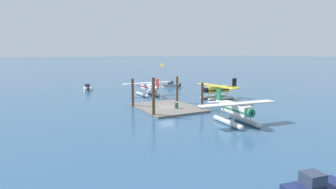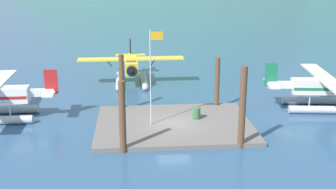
% 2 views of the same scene
% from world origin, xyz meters
% --- Properties ---
extents(ground_plane, '(1200.00, 1200.00, 0.00)m').
position_xyz_m(ground_plane, '(0.00, 0.00, 0.00)').
color(ground_plane, '#2D5175').
extents(dock_platform, '(11.38, 8.75, 0.30)m').
position_xyz_m(dock_platform, '(0.00, 0.00, 0.15)').
color(dock_platform, '#66605B').
rests_on(dock_platform, ground).
extents(piling_near_left, '(0.43, 0.43, 4.69)m').
position_xyz_m(piling_near_left, '(-3.66, -4.32, 2.34)').
color(piling_near_left, brown).
rests_on(piling_near_left, ground).
extents(piling_near_right, '(0.43, 0.43, 5.44)m').
position_xyz_m(piling_near_right, '(3.99, -4.21, 2.72)').
color(piling_near_right, brown).
rests_on(piling_near_right, ground).
extents(piling_far_left, '(0.41, 0.41, 4.66)m').
position_xyz_m(piling_far_left, '(-3.84, 4.09, 2.33)').
color(piling_far_left, brown).
rests_on(piling_far_left, ground).
extents(piling_far_right, '(0.38, 0.38, 4.32)m').
position_xyz_m(piling_far_right, '(3.95, 3.97, 2.16)').
color(piling_far_right, brown).
rests_on(piling_far_right, ground).
extents(flagpole, '(0.95, 0.10, 6.94)m').
position_xyz_m(flagpole, '(-1.59, -0.20, 4.55)').
color(flagpole, silver).
rests_on(flagpole, dock_platform).
extents(fuel_drum, '(0.62, 0.62, 0.88)m').
position_xyz_m(fuel_drum, '(1.79, 0.72, 0.74)').
color(fuel_drum, '#33663D').
rests_on(fuel_drum, dock_platform).
extents(mooring_buoy, '(0.83, 0.83, 0.83)m').
position_xyz_m(mooring_buoy, '(-15.61, 5.52, 0.42)').
color(mooring_buoy, orange).
rests_on(mooring_buoy, ground).
extents(seaplane_cream_stbd_fwd, '(7.95, 10.49, 3.84)m').
position_xyz_m(seaplane_cream_stbd_fwd, '(12.48, 3.12, 1.58)').
color(seaplane_cream_stbd_fwd, '#B7BABF').
rests_on(seaplane_cream_stbd_fwd, ground).
extents(seaplane_yellow_bow_left, '(10.42, 7.98, 3.84)m').
position_xyz_m(seaplane_yellow_bow_left, '(-3.08, 12.49, 1.58)').
color(seaplane_yellow_bow_left, '#B7BABF').
rests_on(seaplane_yellow_bow_left, ground).
extents(seaplane_white_port_fwd, '(7.98, 10.42, 3.84)m').
position_xyz_m(seaplane_white_port_fwd, '(-13.40, 2.77, 1.58)').
color(seaplane_white_port_fwd, '#B7BABF').
rests_on(seaplane_white_port_fwd, ground).
extents(boat_navy_open_se, '(2.19, 4.86, 1.50)m').
position_xyz_m(boat_navy_open_se, '(28.00, -4.60, 0.49)').
color(boat_navy_open_se, navy).
rests_on(boat_navy_open_se, ground).
extents(boat_white_open_sw, '(4.87, 2.09, 1.50)m').
position_xyz_m(boat_white_open_sw, '(-28.20, -6.36, 0.49)').
color(boat_white_open_sw, silver).
rests_on(boat_white_open_sw, ground).
extents(boat_grey_open_west, '(4.17, 3.87, 1.50)m').
position_xyz_m(boat_grey_open_west, '(-24.26, 14.23, 0.49)').
color(boat_grey_open_west, gray).
rests_on(boat_grey_open_west, ground).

